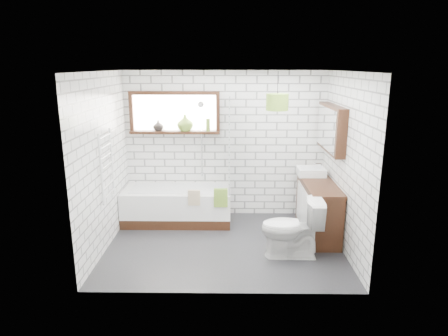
{
  "coord_description": "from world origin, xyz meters",
  "views": [
    {
      "loc": [
        0.08,
        -5.44,
        2.58
      ],
      "look_at": [
        -0.0,
        0.25,
        1.11
      ],
      "focal_mm": 32.0,
      "sensor_mm": 36.0,
      "label": 1
    }
  ],
  "objects_px": {
    "toilet": "(291,228)",
    "pendant": "(277,102)",
    "bathtub": "(177,205)",
    "basin": "(311,172)",
    "vanity": "(318,207)"
  },
  "relations": [
    {
      "from": "toilet",
      "to": "pendant",
      "type": "bearing_deg",
      "value": -143.63
    },
    {
      "from": "pendant",
      "to": "basin",
      "type": "bearing_deg",
      "value": 52.27
    },
    {
      "from": "bathtub",
      "to": "pendant",
      "type": "height_order",
      "value": "pendant"
    },
    {
      "from": "vanity",
      "to": "pendant",
      "type": "relative_size",
      "value": 4.88
    },
    {
      "from": "bathtub",
      "to": "toilet",
      "type": "bearing_deg",
      "value": -36.01
    },
    {
      "from": "toilet",
      "to": "bathtub",
      "type": "bearing_deg",
      "value": -125.17
    },
    {
      "from": "vanity",
      "to": "toilet",
      "type": "height_order",
      "value": "toilet"
    },
    {
      "from": "basin",
      "to": "pendant",
      "type": "xyz_separation_m",
      "value": [
        -0.69,
        -0.89,
        1.2
      ]
    },
    {
      "from": "bathtub",
      "to": "basin",
      "type": "relative_size",
      "value": 4.13
    },
    {
      "from": "bathtub",
      "to": "toilet",
      "type": "xyz_separation_m",
      "value": [
        1.73,
        -1.26,
        0.13
      ]
    },
    {
      "from": "bathtub",
      "to": "vanity",
      "type": "bearing_deg",
      "value": -10.77
    },
    {
      "from": "vanity",
      "to": "toilet",
      "type": "distance_m",
      "value": 0.98
    },
    {
      "from": "bathtub",
      "to": "toilet",
      "type": "relative_size",
      "value": 2.13
    },
    {
      "from": "bathtub",
      "to": "toilet",
      "type": "height_order",
      "value": "toilet"
    },
    {
      "from": "vanity",
      "to": "toilet",
      "type": "relative_size",
      "value": 1.74
    }
  ]
}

